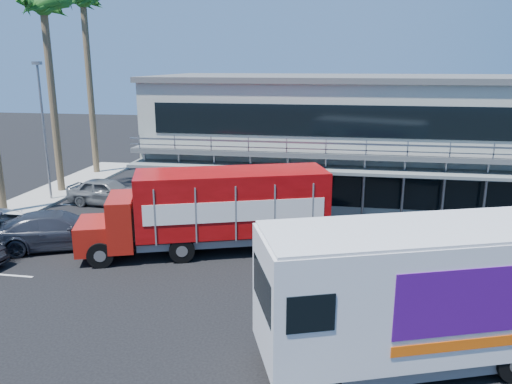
# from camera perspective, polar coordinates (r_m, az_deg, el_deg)

# --- Properties ---
(ground) EXTENTS (120.00, 120.00, 0.00)m
(ground) POSITION_cam_1_polar(r_m,az_deg,el_deg) (17.45, -0.46, -12.78)
(ground) COLOR black
(ground) RESTS_ON ground
(building) EXTENTS (22.40, 12.00, 7.30)m
(building) POSITION_cam_1_polar(r_m,az_deg,el_deg) (30.51, 10.18, 6.11)
(building) COLOR #A2A99B
(building) RESTS_ON ground
(palm_e) EXTENTS (2.80, 2.80, 12.25)m
(palm_e) POSITION_cam_1_polar(r_m,az_deg,el_deg) (33.32, -23.03, 17.86)
(palm_e) COLOR brown
(palm_e) RESTS_ON ground
(palm_f) EXTENTS (2.80, 2.80, 13.25)m
(palm_f) POSITION_cam_1_polar(r_m,az_deg,el_deg) (38.35, -19.10, 18.97)
(palm_f) COLOR brown
(palm_f) RESTS_ON ground
(light_pole_far) EXTENTS (0.50, 0.25, 8.09)m
(light_pole_far) POSITION_cam_1_polar(r_m,az_deg,el_deg) (31.46, -23.11, 6.99)
(light_pole_far) COLOR gray
(light_pole_far) RESTS_ON ground
(red_truck) EXTENTS (10.76, 5.75, 3.55)m
(red_truck) POSITION_cam_1_polar(r_m,az_deg,el_deg) (21.56, -4.67, -1.83)
(red_truck) COLOR #9F150C
(red_truck) RESTS_ON ground
(white_van) EXTENTS (8.48, 5.32, 3.92)m
(white_van) POSITION_cam_1_polar(r_m,az_deg,el_deg) (14.09, 17.21, -11.04)
(white_van) COLOR silver
(white_van) RESTS_ON ground
(parked_car_c) EXTENTS (5.10, 2.49, 1.39)m
(parked_car_c) POSITION_cam_1_polar(r_m,az_deg,el_deg) (25.95, -26.87, -3.45)
(parked_car_c) COLOR silver
(parked_car_c) RESTS_ON ground
(parked_car_d) EXTENTS (6.00, 4.33, 1.62)m
(parked_car_d) POSITION_cam_1_polar(r_m,az_deg,el_deg) (23.95, -21.66, -4.03)
(parked_car_d) COLOR #2A2E38
(parked_car_d) RESTS_ON ground
(parked_car_e) EXTENTS (4.71, 2.19, 1.56)m
(parked_car_e) POSITION_cam_1_polar(r_m,az_deg,el_deg) (30.13, -16.69, 0.03)
(parked_car_e) COLOR slate
(parked_car_e) RESTS_ON ground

